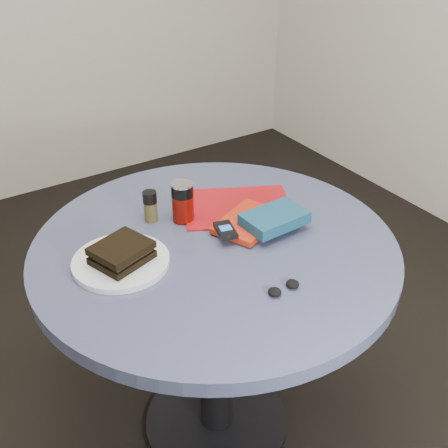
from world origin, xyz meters
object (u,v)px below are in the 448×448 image
soda_can (183,202)px  headphones (284,288)px  table (215,290)px  plate (121,262)px  magazine (238,207)px  sandwich (122,253)px  red_book (248,222)px  pepper_grinder (150,206)px  novel (274,218)px  mp3_player (226,230)px

soda_can → headphones: size_ratio=1.35×
table → soda_can: (-0.01, 0.15, 0.22)m
plate → magazine: (0.41, 0.08, -0.01)m
table → sandwich: 0.33m
red_book → headphones: (-0.10, -0.29, -0.00)m
table → pepper_grinder: size_ratio=10.76×
table → soda_can: bearing=95.1°
sandwich → red_book: bearing=-2.8°
plate → novel: novel is taller
sandwich → pepper_grinder: 0.23m
table → red_book: size_ratio=4.97×
table → soda_can: soda_can is taller
magazine → mp3_player: mp3_player is taller
soda_can → pepper_grinder: bearing=148.2°
plate → sandwich: (0.00, -0.01, 0.03)m
sandwich → soda_can: size_ratio=1.39×
magazine → table: bearing=-115.4°
plate → headphones: size_ratio=2.82×
novel → mp3_player: bearing=162.6°
sandwich → magazine: (0.41, 0.08, -0.04)m
plate → sandwich: bearing=-73.7°
plate → headphones: bearing=-47.7°
table → pepper_grinder: bearing=114.8°
pepper_grinder → red_book: pepper_grinder is taller
soda_can → magazine: (0.17, -0.03, -0.06)m
pepper_grinder → red_book: size_ratio=0.46×
plate → red_book: red_book is taller
plate → mp3_player: 0.29m
magazine → sandwich: bearing=-141.7°
pepper_grinder → headphones: (0.12, -0.47, -0.04)m
magazine → red_book: (-0.03, -0.10, 0.01)m
sandwich → mp3_player: 0.29m
red_book → novel: novel is taller
plate → novel: (0.43, -0.08, 0.03)m
plate → mp3_player: mp3_player is taller
sandwich → plate: bearing=106.3°
sandwich → mp3_player: sandwich is taller
pepper_grinder → red_book: (0.22, -0.18, -0.03)m
headphones → mp3_player: bearing=88.8°
mp3_player → magazine: bearing=44.8°
table → red_book: red_book is taller
mp3_player → plate: bearing=170.7°
sandwich → pepper_grinder: size_ratio=1.79×
table → mp3_player: (0.03, -0.00, 0.19)m
red_book → pepper_grinder: bearing=116.4°
pepper_grinder → plate: bearing=-136.9°
pepper_grinder → novel: pepper_grinder is taller
pepper_grinder → red_book: bearing=-39.4°
sandwich → headphones: sandwich is taller
pepper_grinder → magazine: size_ratio=0.29×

